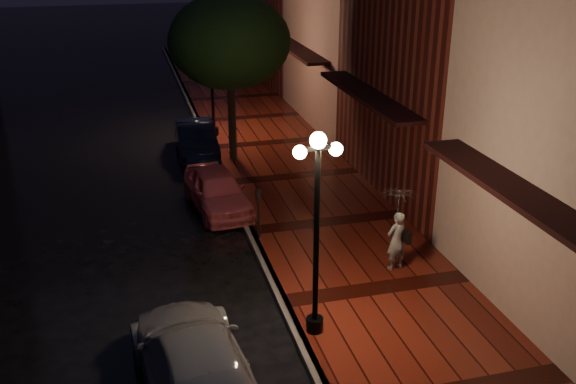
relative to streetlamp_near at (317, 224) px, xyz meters
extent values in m
plane|color=black|center=(-0.35, 5.00, -2.60)|extent=(120.00, 120.00, 0.00)
cube|color=#42120B|center=(1.90, 5.00, -2.53)|extent=(4.50, 60.00, 0.15)
cube|color=#595451|center=(-0.35, 5.00, -2.53)|extent=(0.25, 60.00, 0.15)
cube|color=#511914|center=(6.65, 7.00, 2.90)|extent=(5.00, 8.00, 11.00)
cube|color=#8C5951|center=(6.65, 15.00, 1.90)|extent=(5.00, 8.00, 9.00)
cylinder|color=black|center=(0.00, 0.00, -0.45)|extent=(0.12, 0.12, 4.00)
cylinder|color=black|center=(0.00, 0.00, -2.30)|extent=(0.36, 0.36, 0.30)
cube|color=black|center=(0.00, 0.00, 1.55)|extent=(0.70, 0.08, 0.08)
sphere|color=#FFDD99|center=(0.00, 0.00, 1.70)|extent=(0.32, 0.32, 0.32)
sphere|color=#FFDD99|center=(-0.35, 0.00, 1.50)|extent=(0.26, 0.26, 0.26)
sphere|color=#FFDD99|center=(0.35, 0.00, 1.50)|extent=(0.26, 0.26, 0.26)
cylinder|color=black|center=(0.00, 14.00, -0.45)|extent=(0.12, 0.12, 4.00)
cylinder|color=black|center=(0.00, 14.00, -2.30)|extent=(0.36, 0.36, 0.30)
cube|color=black|center=(0.00, 14.00, 1.55)|extent=(0.70, 0.08, 0.08)
sphere|color=#FFDD99|center=(0.00, 14.00, 1.70)|extent=(0.32, 0.32, 0.32)
sphere|color=#FFDD99|center=(-0.35, 14.00, 1.50)|extent=(0.26, 0.26, 0.26)
sphere|color=#FFDD99|center=(0.35, 14.00, 1.50)|extent=(0.26, 0.26, 0.26)
cylinder|color=black|center=(0.25, 11.00, -0.85)|extent=(0.28, 0.28, 3.20)
ellipsoid|color=black|center=(0.25, 11.00, 1.75)|extent=(4.16, 4.16, 3.20)
sphere|color=black|center=(0.95, 11.60, 1.15)|extent=(1.80, 1.80, 1.80)
sphere|color=black|center=(-0.35, 10.30, 1.25)|extent=(1.80, 1.80, 1.80)
imported|color=#D3575F|center=(-0.95, 6.99, -1.97)|extent=(1.88, 3.81, 1.25)
imported|color=black|center=(-0.95, 12.02, -1.96)|extent=(1.43, 3.93, 1.29)
imported|color=#94959B|center=(-2.61, -1.20, -1.92)|extent=(2.35, 4.85, 1.36)
imported|color=white|center=(2.66, 2.02, -1.70)|extent=(0.62, 0.49, 1.51)
imported|color=silver|center=(2.66, 2.02, -0.74)|extent=(0.88, 0.89, 0.80)
cylinder|color=black|center=(2.66, 2.02, -1.35)|extent=(0.02, 0.02, 1.21)
cube|color=black|center=(2.91, 1.97, -1.60)|extent=(0.12, 0.28, 0.30)
cylinder|color=black|center=(-0.20, 4.52, -1.86)|extent=(0.06, 0.06, 1.18)
cube|color=black|center=(-0.20, 4.52, -1.16)|extent=(0.14, 0.12, 0.24)
camera|label=1|loc=(-3.38, -10.73, 5.33)|focal=40.00mm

